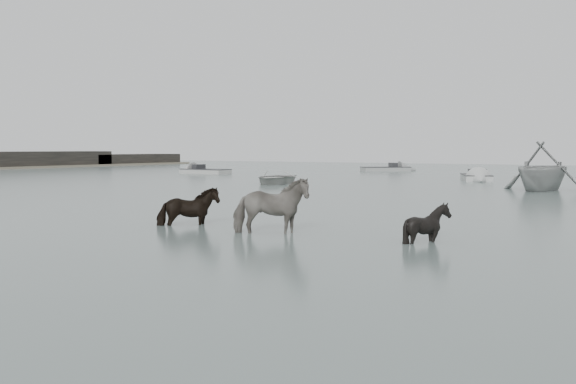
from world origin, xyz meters
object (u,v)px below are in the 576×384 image
Objects in this scene: rowboat_lead at (276,176)px; pony_black at (427,216)px; pony_dark at (189,200)px; pony_pinto at (271,201)px.

pony_black is at bearing -63.47° from rowboat_lead.
pony_black is at bearing -67.89° from pony_dark.
pony_dark reaches higher than pony_black.
pony_dark is 0.33× the size of rowboat_lead.
pony_dark is 6.42m from pony_black.
pony_dark is at bearing -78.23° from rowboat_lead.
pony_dark is 1.19× the size of pony_black.
pony_black is (3.65, 0.67, -0.21)m from pony_pinto.
rowboat_lead is at bearing 22.93° from pony_black.
pony_pinto reaches higher than pony_dark.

